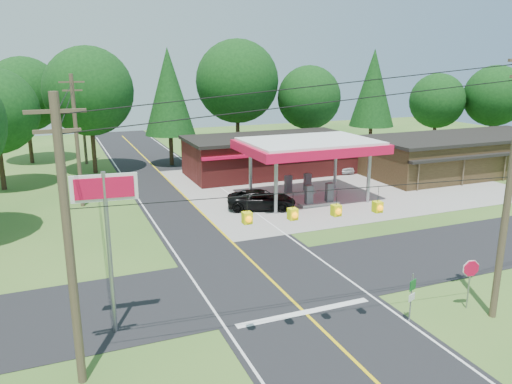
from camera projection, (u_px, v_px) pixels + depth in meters
name	position (u px, v px, depth m)	size (l,w,h in m)	color
ground	(272.00, 281.00, 25.44)	(120.00, 120.00, 0.00)	#335F21
main_highway	(272.00, 281.00, 25.44)	(8.00, 120.00, 0.02)	black
cross_road	(272.00, 281.00, 25.44)	(70.00, 7.00, 0.02)	black
lane_center_yellow	(272.00, 281.00, 25.44)	(0.15, 110.00, 0.00)	yellow
gas_canopy	(309.00, 148.00, 39.29)	(10.60, 7.40, 4.88)	gray
convenience_store	(270.00, 155.00, 49.19)	(16.40, 7.55, 3.80)	maroon
strip_building	(464.00, 154.00, 49.52)	(20.40, 8.75, 3.80)	#352615
utility_pole_near_right	(510.00, 185.00, 20.41)	(1.80, 0.30, 11.50)	#473828
utility_pole_near_left	(68.00, 242.00, 16.16)	(1.80, 0.30, 10.00)	#473828
utility_pole_far_left	(77.00, 139.00, 37.29)	(1.80, 0.30, 10.00)	#473828
utility_pole_north	(83.00, 120.00, 53.16)	(0.30, 0.30, 9.50)	#473828
overhead_beacons	(315.00, 193.00, 18.13)	(17.04, 2.04, 1.03)	black
treeline_backdrop	(173.00, 99.00, 45.32)	(70.27, 51.59, 13.30)	#332316
suv_car	(261.00, 200.00, 37.66)	(5.16, 5.16, 1.43)	black
sedan_car	(341.00, 166.00, 50.31)	(3.63, 3.63, 1.24)	white
big_stop_sign	(107.00, 215.00, 19.42)	(2.52, 0.35, 6.80)	gray
octagonal_stop_sign	(471.00, 273.00, 22.18)	(0.81, 0.22, 2.37)	gray
route_sign_post	(412.00, 293.00, 21.11)	(0.44, 0.20, 2.25)	gray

